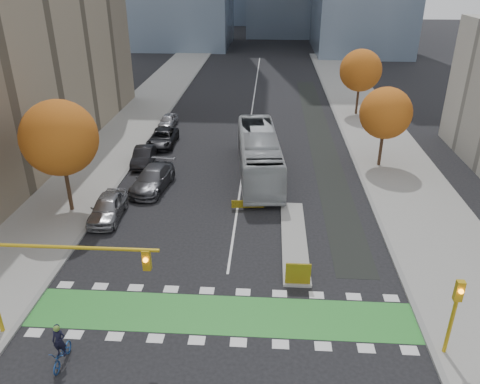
# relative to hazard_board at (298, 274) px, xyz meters

# --- Properties ---
(ground) EXTENTS (300.00, 300.00, 0.00)m
(ground) POSITION_rel_hazard_board_xyz_m (-4.00, -4.20, -0.80)
(ground) COLOR black
(ground) RESTS_ON ground
(sidewalk_west) EXTENTS (7.00, 120.00, 0.15)m
(sidewalk_west) POSITION_rel_hazard_board_xyz_m (-17.50, 15.80, -0.73)
(sidewalk_west) COLOR gray
(sidewalk_west) RESTS_ON ground
(sidewalk_east) EXTENTS (7.00, 120.00, 0.15)m
(sidewalk_east) POSITION_rel_hazard_board_xyz_m (9.50, 15.80, -0.73)
(sidewalk_east) COLOR gray
(sidewalk_east) RESTS_ON ground
(curb_west) EXTENTS (0.30, 120.00, 0.16)m
(curb_west) POSITION_rel_hazard_board_xyz_m (-14.00, 15.80, -0.73)
(curb_west) COLOR gray
(curb_west) RESTS_ON ground
(curb_east) EXTENTS (0.30, 120.00, 0.16)m
(curb_east) POSITION_rel_hazard_board_xyz_m (6.00, 15.80, -0.73)
(curb_east) COLOR gray
(curb_east) RESTS_ON ground
(bike_crossing) EXTENTS (20.00, 3.00, 0.01)m
(bike_crossing) POSITION_rel_hazard_board_xyz_m (-4.00, -2.70, -0.79)
(bike_crossing) COLOR #2D8B30
(bike_crossing) RESTS_ON ground
(centre_line) EXTENTS (0.15, 70.00, 0.01)m
(centre_line) POSITION_rel_hazard_board_xyz_m (-4.00, 35.80, -0.80)
(centre_line) COLOR silver
(centre_line) RESTS_ON ground
(bike_lane_paint) EXTENTS (2.50, 50.00, 0.01)m
(bike_lane_paint) POSITION_rel_hazard_board_xyz_m (3.50, 25.80, -0.80)
(bike_lane_paint) COLOR black
(bike_lane_paint) RESTS_ON ground
(median_island) EXTENTS (1.60, 10.00, 0.16)m
(median_island) POSITION_rel_hazard_board_xyz_m (0.00, 4.80, -0.72)
(median_island) COLOR gray
(median_island) RESTS_ON ground
(hazard_board) EXTENTS (1.40, 0.12, 1.30)m
(hazard_board) POSITION_rel_hazard_board_xyz_m (0.00, 0.00, 0.00)
(hazard_board) COLOR yellow
(hazard_board) RESTS_ON median_island
(tree_west) EXTENTS (5.20, 5.20, 8.22)m
(tree_west) POSITION_rel_hazard_board_xyz_m (-16.00, 7.80, 4.82)
(tree_west) COLOR #332114
(tree_west) RESTS_ON ground
(tree_east_near) EXTENTS (4.40, 4.40, 7.08)m
(tree_east_near) POSITION_rel_hazard_board_xyz_m (8.00, 17.80, 4.06)
(tree_east_near) COLOR #332114
(tree_east_near) RESTS_ON ground
(tree_east_far) EXTENTS (4.80, 4.80, 7.65)m
(tree_east_far) POSITION_rel_hazard_board_xyz_m (8.50, 33.80, 4.44)
(tree_east_far) COLOR #332114
(tree_east_far) RESTS_ON ground
(traffic_signal_west) EXTENTS (8.53, 0.56, 5.20)m
(traffic_signal_west) POSITION_rel_hazard_board_xyz_m (-11.93, -4.71, 3.23)
(traffic_signal_west) COLOR #BF9914
(traffic_signal_west) RESTS_ON ground
(traffic_signal_east) EXTENTS (0.35, 0.43, 4.10)m
(traffic_signal_east) POSITION_rel_hazard_board_xyz_m (6.50, -4.71, 1.93)
(traffic_signal_east) COLOR #BF9914
(traffic_signal_east) RESTS_ON ground
(cyclist) EXTENTS (0.66, 1.86, 2.15)m
(cyclist) POSITION_rel_hazard_board_xyz_m (-10.78, -6.37, -0.08)
(cyclist) COLOR navy
(cyclist) RESTS_ON ground
(bus) EXTENTS (4.36, 13.53, 3.70)m
(bus) POSITION_rel_hazard_board_xyz_m (-2.62, 15.24, 1.05)
(bus) COLOR #B2B7BA
(bus) RESTS_ON ground
(parked_car_a) EXTENTS (2.17, 5.01, 1.68)m
(parked_car_a) POSITION_rel_hazard_board_xyz_m (-13.00, 6.96, 0.04)
(parked_car_a) COLOR gray
(parked_car_a) RESTS_ON ground
(parked_car_b) EXTENTS (1.84, 4.63, 1.50)m
(parked_car_b) POSITION_rel_hazard_board_xyz_m (-13.00, 16.96, -0.05)
(parked_car_b) COLOR black
(parked_car_b) RESTS_ON ground
(parked_car_c) EXTENTS (3.06, 6.08, 1.69)m
(parked_car_c) POSITION_rel_hazard_board_xyz_m (-10.97, 11.96, 0.05)
(parked_car_c) COLOR #4B4B50
(parked_car_c) RESTS_ON ground
(parked_car_d) EXTENTS (2.53, 5.41, 1.50)m
(parked_car_d) POSITION_rel_hazard_board_xyz_m (-12.32, 21.96, -0.05)
(parked_car_d) COLOR black
(parked_car_d) RESTS_ON ground
(parked_car_e) EXTENTS (1.81, 4.09, 1.37)m
(parked_car_e) POSITION_rel_hazard_board_xyz_m (-13.00, 27.80, -0.12)
(parked_car_e) COLOR #97979C
(parked_car_e) RESTS_ON ground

